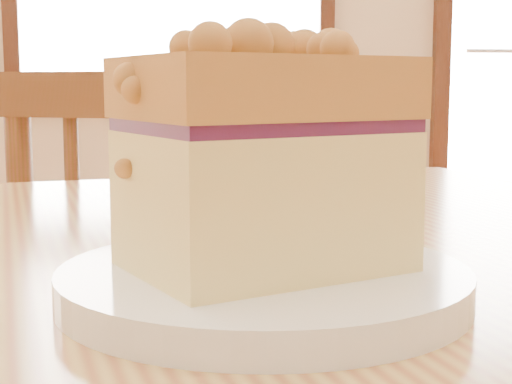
% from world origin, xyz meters
% --- Properties ---
extents(cafe_chair_main, '(0.53, 0.53, 0.89)m').
position_xyz_m(cafe_chair_main, '(0.21, 0.79, 0.45)').
color(cafe_chair_main, '#5F2D1A').
rests_on(cafe_chair_main, ground).
extents(plate, '(0.21, 0.21, 0.02)m').
position_xyz_m(plate, '(0.23, 0.07, 0.76)').
color(plate, white).
rests_on(plate, cafe_table_main).
extents(cake_slice, '(0.16, 0.14, 0.13)m').
position_xyz_m(cake_slice, '(0.23, 0.07, 0.83)').
color(cake_slice, '#E4D181').
rests_on(cake_slice, plate).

